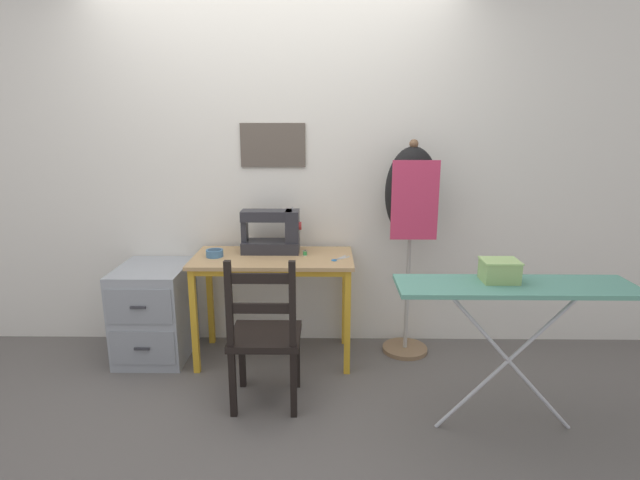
{
  "coord_description": "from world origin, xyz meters",
  "views": [
    {
      "loc": [
        0.36,
        -2.95,
        1.64
      ],
      "look_at": [
        0.32,
        0.24,
        0.86
      ],
      "focal_mm": 28.0,
      "sensor_mm": 36.0,
      "label": 1
    }
  ],
  "objects_px": {
    "thread_spool_near_machine": "(305,253)",
    "filing_cabinet": "(155,312)",
    "storage_box": "(500,271)",
    "ironing_board": "(515,293)",
    "wooden_chair": "(265,337)",
    "fabric_bowl": "(215,253)",
    "scissors": "(338,259)",
    "dress_form": "(411,202)",
    "sewing_machine": "(274,233)"
  },
  "relations": [
    {
      "from": "sewing_machine",
      "to": "ironing_board",
      "type": "bearing_deg",
      "value": -34.74
    },
    {
      "from": "thread_spool_near_machine",
      "to": "filing_cabinet",
      "type": "distance_m",
      "value": 1.14
    },
    {
      "from": "scissors",
      "to": "filing_cabinet",
      "type": "xyz_separation_m",
      "value": [
        -1.27,
        0.1,
        -0.41
      ]
    },
    {
      "from": "sewing_machine",
      "to": "storage_box",
      "type": "xyz_separation_m",
      "value": [
        1.25,
        -0.87,
        0.01
      ]
    },
    {
      "from": "fabric_bowl",
      "to": "ironing_board",
      "type": "bearing_deg",
      "value": -24.97
    },
    {
      "from": "filing_cabinet",
      "to": "storage_box",
      "type": "relative_size",
      "value": 3.47
    },
    {
      "from": "sewing_machine",
      "to": "thread_spool_near_machine",
      "type": "bearing_deg",
      "value": -21.07
    },
    {
      "from": "wooden_chair",
      "to": "storage_box",
      "type": "relative_size",
      "value": 4.87
    },
    {
      "from": "sewing_machine",
      "to": "scissors",
      "type": "relative_size",
      "value": 3.09
    },
    {
      "from": "dress_form",
      "to": "ironing_board",
      "type": "distance_m",
      "value": 1.04
    },
    {
      "from": "sewing_machine",
      "to": "scissors",
      "type": "height_order",
      "value": "sewing_machine"
    },
    {
      "from": "thread_spool_near_machine",
      "to": "ironing_board",
      "type": "xyz_separation_m",
      "value": [
        1.1,
        -0.83,
        0.02
      ]
    },
    {
      "from": "scissors",
      "to": "wooden_chair",
      "type": "relative_size",
      "value": 0.14
    },
    {
      "from": "wooden_chair",
      "to": "ironing_board",
      "type": "bearing_deg",
      "value": -9.53
    },
    {
      "from": "fabric_bowl",
      "to": "wooden_chair",
      "type": "height_order",
      "value": "wooden_chair"
    },
    {
      "from": "fabric_bowl",
      "to": "scissors",
      "type": "height_order",
      "value": "fabric_bowl"
    },
    {
      "from": "fabric_bowl",
      "to": "filing_cabinet",
      "type": "bearing_deg",
      "value": 175.06
    },
    {
      "from": "thread_spool_near_machine",
      "to": "ironing_board",
      "type": "distance_m",
      "value": 1.38
    },
    {
      "from": "fabric_bowl",
      "to": "thread_spool_near_machine",
      "type": "bearing_deg",
      "value": 3.54
    },
    {
      "from": "fabric_bowl",
      "to": "thread_spool_near_machine",
      "type": "xyz_separation_m",
      "value": [
        0.6,
        0.04,
        -0.01
      ]
    },
    {
      "from": "scissors",
      "to": "ironing_board",
      "type": "height_order",
      "value": "ironing_board"
    },
    {
      "from": "scissors",
      "to": "filing_cabinet",
      "type": "relative_size",
      "value": 0.2
    },
    {
      "from": "sewing_machine",
      "to": "thread_spool_near_machine",
      "type": "xyz_separation_m",
      "value": [
        0.22,
        -0.08,
        -0.12
      ]
    },
    {
      "from": "thread_spool_near_machine",
      "to": "dress_form",
      "type": "distance_m",
      "value": 0.79
    },
    {
      "from": "fabric_bowl",
      "to": "scissors",
      "type": "bearing_deg",
      "value": -4.07
    },
    {
      "from": "thread_spool_near_machine",
      "to": "dress_form",
      "type": "relative_size",
      "value": 0.02
    },
    {
      "from": "filing_cabinet",
      "to": "wooden_chair",
      "type": "bearing_deg",
      "value": -35.96
    },
    {
      "from": "scissors",
      "to": "thread_spool_near_machine",
      "type": "height_order",
      "value": "thread_spool_near_machine"
    },
    {
      "from": "ironing_board",
      "to": "thread_spool_near_machine",
      "type": "bearing_deg",
      "value": 143.0
    },
    {
      "from": "sewing_machine",
      "to": "fabric_bowl",
      "type": "distance_m",
      "value": 0.42
    },
    {
      "from": "fabric_bowl",
      "to": "wooden_chair",
      "type": "bearing_deg",
      "value": -55.39
    },
    {
      "from": "storage_box",
      "to": "dress_form",
      "type": "bearing_deg",
      "value": 110.32
    },
    {
      "from": "sewing_machine",
      "to": "ironing_board",
      "type": "distance_m",
      "value": 1.61
    },
    {
      "from": "scissors",
      "to": "storage_box",
      "type": "bearing_deg",
      "value": -40.3
    },
    {
      "from": "sewing_machine",
      "to": "storage_box",
      "type": "relative_size",
      "value": 2.18
    },
    {
      "from": "sewing_machine",
      "to": "scissors",
      "type": "bearing_deg",
      "value": -22.39
    },
    {
      "from": "fabric_bowl",
      "to": "dress_form",
      "type": "relative_size",
      "value": 0.08
    },
    {
      "from": "ironing_board",
      "to": "scissors",
      "type": "bearing_deg",
      "value": 140.27
    },
    {
      "from": "fabric_bowl",
      "to": "storage_box",
      "type": "xyz_separation_m",
      "value": [
        1.63,
        -0.75,
        0.12
      ]
    },
    {
      "from": "fabric_bowl",
      "to": "thread_spool_near_machine",
      "type": "distance_m",
      "value": 0.6
    },
    {
      "from": "storage_box",
      "to": "ironing_board",
      "type": "bearing_deg",
      "value": -32.72
    },
    {
      "from": "sewing_machine",
      "to": "dress_form",
      "type": "relative_size",
      "value": 0.27
    },
    {
      "from": "ironing_board",
      "to": "dress_form",
      "type": "bearing_deg",
      "value": 113.33
    },
    {
      "from": "wooden_chair",
      "to": "ironing_board",
      "type": "xyz_separation_m",
      "value": [
        1.31,
        -0.22,
        0.35
      ]
    },
    {
      "from": "sewing_machine",
      "to": "fabric_bowl",
      "type": "relative_size",
      "value": 3.59
    },
    {
      "from": "scissors",
      "to": "storage_box",
      "type": "height_order",
      "value": "storage_box"
    },
    {
      "from": "filing_cabinet",
      "to": "dress_form",
      "type": "height_order",
      "value": "dress_form"
    },
    {
      "from": "scissors",
      "to": "storage_box",
      "type": "xyz_separation_m",
      "value": [
        0.81,
        -0.69,
        0.14
      ]
    },
    {
      "from": "sewing_machine",
      "to": "wooden_chair",
      "type": "relative_size",
      "value": 0.45
    },
    {
      "from": "scissors",
      "to": "wooden_chair",
      "type": "bearing_deg",
      "value": -129.4
    }
  ]
}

